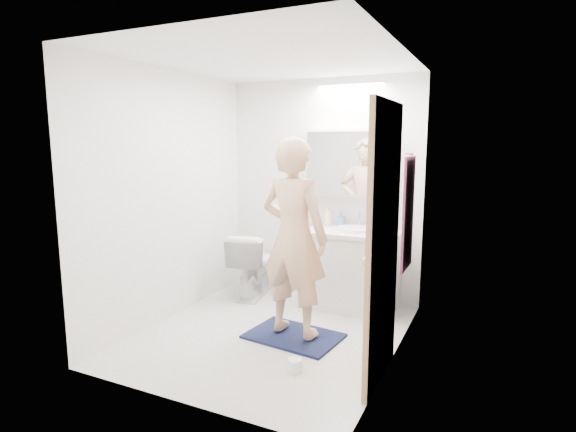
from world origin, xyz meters
The scene contains 23 objects.
floor centered at (0.00, 0.00, 0.00)m, with size 2.50×2.50×0.00m, color silver.
ceiling centered at (0.00, 0.00, 2.40)m, with size 2.50×2.50×0.00m, color white.
wall_back centered at (0.00, 1.25, 1.20)m, with size 2.50×2.50×0.00m, color white.
wall_front centered at (0.00, -1.25, 1.20)m, with size 2.50×2.50×0.00m, color white.
wall_left centered at (-1.10, 0.00, 1.20)m, with size 2.50×2.50×0.00m, color white.
wall_right centered at (1.10, 0.00, 1.20)m, with size 2.50×2.50×0.00m, color white.
vanity_cabinet centered at (0.45, 0.96, 0.39)m, with size 0.90×0.55×0.78m, color silver.
countertop centered at (0.45, 0.96, 0.80)m, with size 0.95×0.58×0.04m, color white.
sink_basin centered at (0.45, 0.99, 0.84)m, with size 0.36×0.36×0.03m, color white.
faucet centered at (0.45, 1.19, 0.90)m, with size 0.02×0.02×0.16m, color silver.
medicine_cabinet centered at (0.30, 1.18, 1.50)m, with size 0.88×0.14×0.70m, color white.
mirror_panel centered at (0.30, 1.10, 1.50)m, with size 0.84×0.01×0.66m, color silver.
toilet centered at (-0.67, 0.85, 0.36)m, with size 0.41×0.71×0.73m, color white.
bath_rug centered at (0.22, 0.01, 0.01)m, with size 0.80×0.55×0.02m, color #13213C.
person centered at (0.22, 0.01, 0.91)m, with size 0.63×0.41×1.72m, color #D8A682.
door centered at (1.08, -0.35, 1.00)m, with size 0.04×0.80×2.00m, color tan.
door_knob centered at (1.04, -0.65, 0.95)m, with size 0.06×0.06×0.06m, color gold.
towel centered at (1.08, 0.55, 1.10)m, with size 0.02×0.42×1.00m, color #13233C.
towel_hook centered at (1.07, 0.55, 1.62)m, with size 0.02×0.02×0.07m, color silver.
soap_bottle_a centered at (0.12, 1.11, 0.93)m, with size 0.08×0.08×0.22m, color beige.
soap_bottle_b centered at (0.26, 1.15, 0.90)m, with size 0.07×0.08×0.16m, color #5479B5.
toothbrush_cup centered at (0.67, 1.12, 0.86)m, with size 0.09×0.09×0.08m, color #3B47B1.
toilet_paper_roll centered at (0.48, -0.54, 0.05)m, with size 0.11×0.11×0.10m, color white.
Camera 1 is at (1.82, -3.49, 1.72)m, focal length 28.51 mm.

